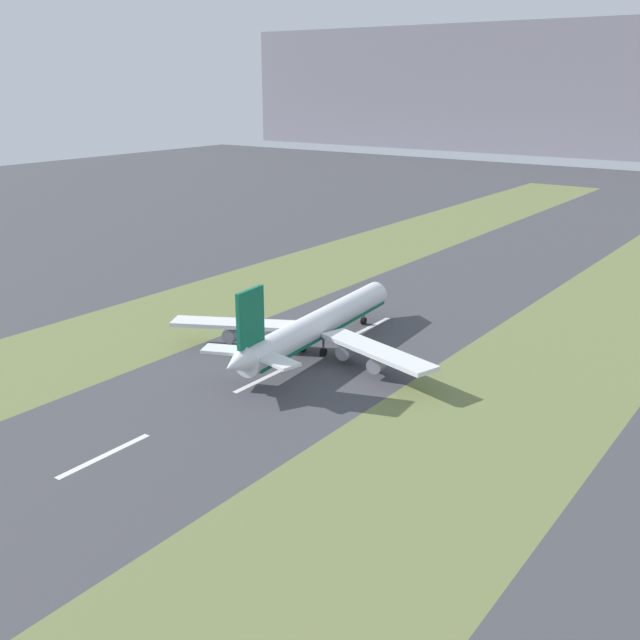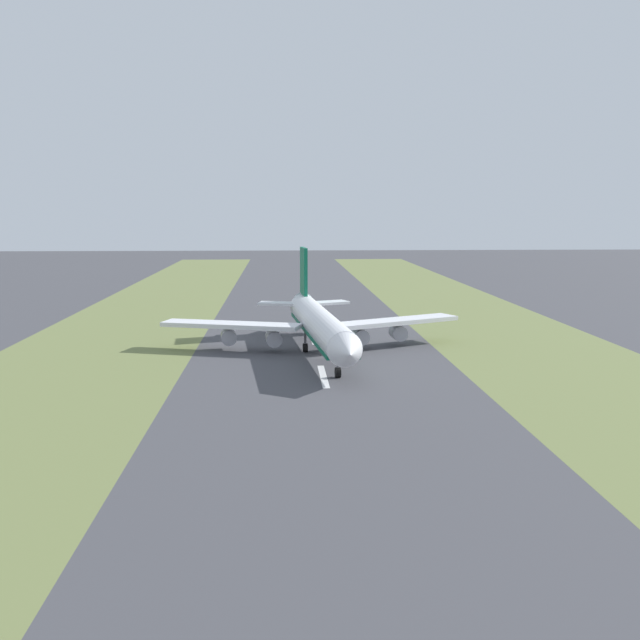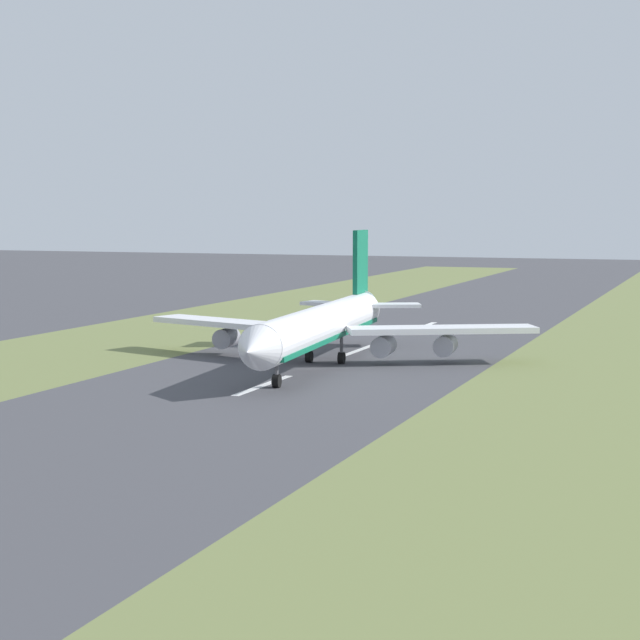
# 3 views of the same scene
# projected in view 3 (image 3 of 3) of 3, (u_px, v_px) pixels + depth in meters

# --- Properties ---
(ground_plane) EXTENTS (800.00, 800.00, 0.00)m
(ground_plane) POSITION_uv_depth(u_px,v_px,m) (311.00, 368.00, 160.52)
(ground_plane) COLOR #424247
(grass_median_west) EXTENTS (40.00, 600.00, 0.01)m
(grass_median_west) POSITION_uv_depth(u_px,v_px,m) (621.00, 385.00, 144.44)
(grass_median_west) COLOR olive
(grass_median_west) RESTS_ON ground
(grass_median_east) EXTENTS (40.00, 600.00, 0.01)m
(grass_median_east) POSITION_uv_depth(u_px,v_px,m) (59.00, 353.00, 176.61)
(grass_median_east) COLOR olive
(grass_median_east) RESTS_ON ground
(centreline_dash_near) EXTENTS (1.20, 18.00, 0.01)m
(centreline_dash_near) POSITION_uv_depth(u_px,v_px,m) (423.00, 327.00, 218.43)
(centreline_dash_near) COLOR silver
(centreline_dash_near) RESTS_ON ground
(centreline_dash_mid) EXTENTS (1.20, 18.00, 0.01)m
(centreline_dash_mid) POSITION_uv_depth(u_px,v_px,m) (360.00, 350.00, 181.29)
(centreline_dash_mid) COLOR silver
(centreline_dash_mid) RESTS_ON ground
(centreline_dash_far) EXTENTS (1.20, 18.00, 0.01)m
(centreline_dash_far) POSITION_uv_depth(u_px,v_px,m) (263.00, 385.00, 144.15)
(centreline_dash_far) COLOR silver
(centreline_dash_far) RESTS_ON ground
(airplane_main_jet) EXTENTS (63.86, 67.22, 20.20)m
(airplane_main_jet) POSITION_uv_depth(u_px,v_px,m) (323.00, 325.00, 163.76)
(airplane_main_jet) COLOR white
(airplane_main_jet) RESTS_ON ground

